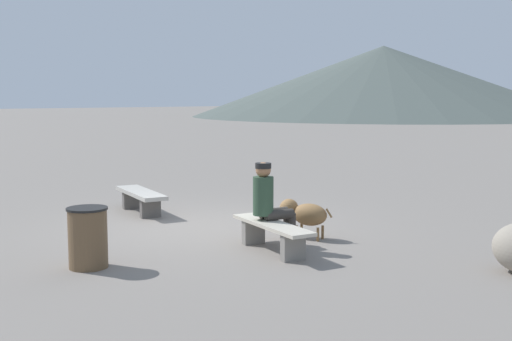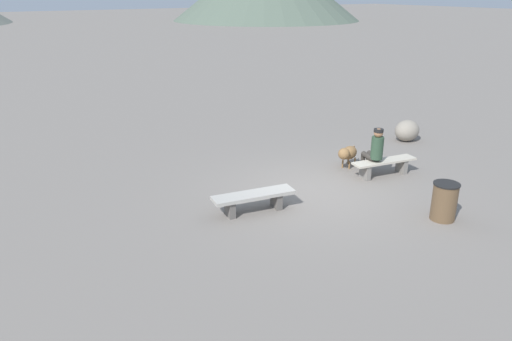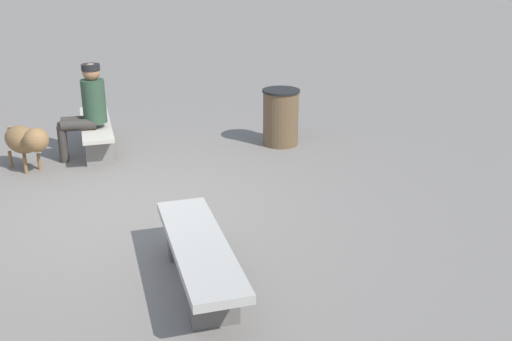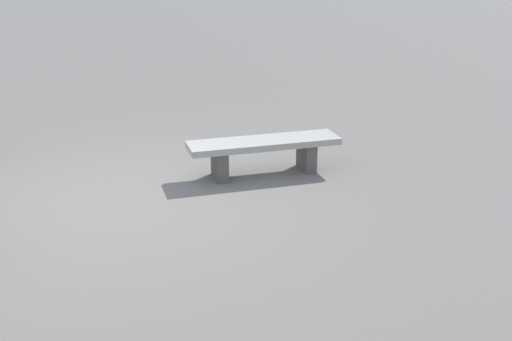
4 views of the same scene
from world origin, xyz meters
name	(u,v)px [view 2 (image 2 of 4)]	position (x,y,z in m)	size (l,w,h in m)	color
ground	(317,193)	(0.00, 0.00, -0.03)	(210.00, 210.00, 0.06)	gray
bench_left	(254,198)	(-1.86, -0.16, 0.31)	(1.86, 0.72, 0.43)	#605B56
bench_right	(384,165)	(2.12, -0.07, 0.30)	(1.79, 0.65, 0.43)	gray
seated_person	(375,149)	(1.87, 0.06, 0.73)	(0.39, 0.67, 1.29)	#2D4733
dog	(348,153)	(1.73, 0.88, 0.41)	(0.84, 0.59, 0.62)	olive
trash_bin	(444,201)	(1.32, -2.56, 0.41)	(0.54, 0.54, 0.81)	brown
boulder	(407,131)	(5.00, 1.78, 0.33)	(0.86, 0.70, 0.67)	gray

